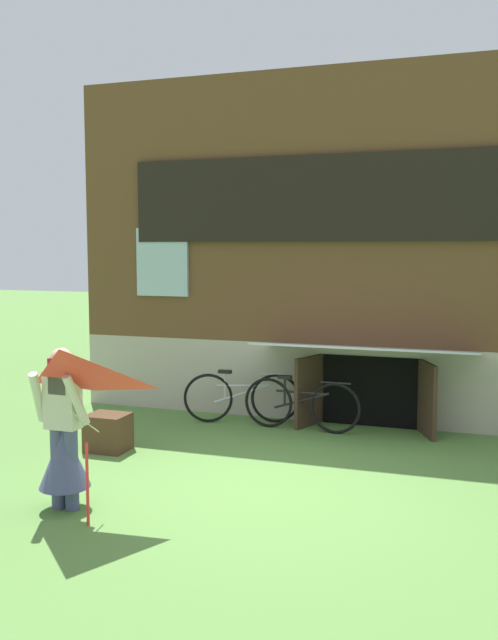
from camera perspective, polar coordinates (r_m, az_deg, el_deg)
ground_plane at (r=8.04m, az=0.99°, el=-13.31°), size 60.00×60.00×0.00m
log_house at (r=13.05m, az=8.56°, el=5.88°), size 8.06×6.34×5.31m
person at (r=7.35m, az=-14.98°, el=-9.64°), size 0.61×0.53×1.66m
kite at (r=6.52m, az=-15.22°, el=-6.15°), size 1.02×1.13×1.58m
bicycle_black at (r=10.20m, az=4.29°, el=-6.92°), size 1.76×0.11×0.80m
bicycle_silver at (r=10.62m, az=-0.61°, el=-6.35°), size 1.71×0.59×0.81m
wooden_crate at (r=9.40m, az=-11.49°, el=-9.03°), size 0.52×0.44×0.48m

